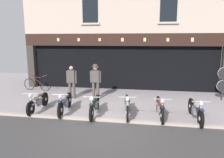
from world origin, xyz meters
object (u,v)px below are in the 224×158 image
Objects in this scene: motorcycle_center_left at (94,105)px; salesman_left at (72,81)px; motorcycle_center_right at (160,107)px; motorcycle_right at (196,109)px; leaning_bicycle at (37,84)px; advert_board_far at (76,63)px; motorcycle_center at (127,105)px; tyre_sign_pole at (223,80)px; shopkeeper_center at (96,80)px; motorcycle_far_left at (38,101)px; motorcycle_left at (65,102)px; advert_board_near at (92,63)px.

salesman_left is at bearing -56.45° from motorcycle_center_left.
motorcycle_center_right is 1.29m from motorcycle_right.
motorcycle_center_left is at bearing 56.22° from leaning_bicycle.
motorcycle_center_right is 6.79m from advert_board_far.
leaning_bicycle is at bearing -149.87° from advert_board_far.
tyre_sign_pole reaches higher than motorcycle_center.
motorcycle_center_left is 2.55m from motorcycle_center_right.
shopkeeper_center reaches higher than tyre_sign_pole.
advert_board_far is at bearing -55.57° from shopkeeper_center.
shopkeeper_center reaches higher than motorcycle_center.
advert_board_far is (-8.01, 1.71, 0.52)m from tyre_sign_pole.
motorcycle_center_right reaches higher than motorcycle_right.
motorcycle_left is (1.20, -0.03, 0.02)m from motorcycle_far_left.
motorcycle_far_left is 1.20m from motorcycle_left.
advert_board_far is (-1.05, 4.65, 1.10)m from motorcycle_left.
motorcycle_center_left reaches higher than motorcycle_far_left.
motorcycle_center is 1.96× the size of advert_board_near.
advert_board_near reaches higher than motorcycle_center_right.
advert_board_near is at bearing -44.25° from motorcycle_right.
motorcycle_right is 1.16× the size of leaning_bicycle.
motorcycle_left is 1.27m from motorcycle_center_left.
tyre_sign_pole is 10.09m from leaning_bicycle.
motorcycle_center_right is 1.16× the size of leaning_bicycle.
tyre_sign_pole reaches higher than motorcycle_center_right.
shopkeeper_center is (0.77, 2.17, 0.56)m from motorcycle_left.
advert_board_near is 0.99m from advert_board_far.
salesman_left reaches higher than motorcycle_right.
salesman_left reaches higher than motorcycle_center_right.
tyre_sign_pole is at bearing 92.41° from leaning_bicycle.
salesman_left is at bearing 68.74° from leaning_bicycle.
motorcycle_left is 2.20× the size of advert_board_far.
leaning_bicycle is (-8.19, 3.48, -0.05)m from motorcycle_right.
advert_board_far is at bearing -72.36° from salesman_left.
advert_board_far is 2.63m from leaning_bicycle.
advert_board_near is at bearing 0.01° from advert_board_far.
motorcycle_center is (2.55, 0.02, 0.00)m from motorcycle_left.
motorcycle_right is at bearing 174.07° from motorcycle_center_right.
motorcycle_left is 1.97× the size of advert_board_near.
motorcycle_right is at bearing 172.68° from motorcycle_left.
motorcycle_far_left is 1.94× the size of advert_board_near.
motorcycle_left is at bearing -5.68° from motorcycle_center.
motorcycle_far_left is at bearing -8.69° from motorcycle_left.
advert_board_far is at bearing 167.94° from tyre_sign_pole.
motorcycle_center_right is 7.70m from leaning_bicycle.
motorcycle_right is 7.05m from advert_board_near.
shopkeeper_center is at bearing -116.69° from motorcycle_left.
motorcycle_center_left is at bearing 173.67° from motorcycle_far_left.
advert_board_near is at bearing 116.74° from leaning_bicycle.
motorcycle_center_right is (5.02, 0.01, 0.01)m from motorcycle_far_left.
tyre_sign_pole reaches higher than motorcycle_center_left.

